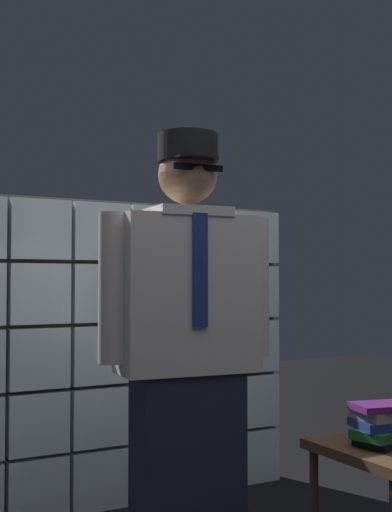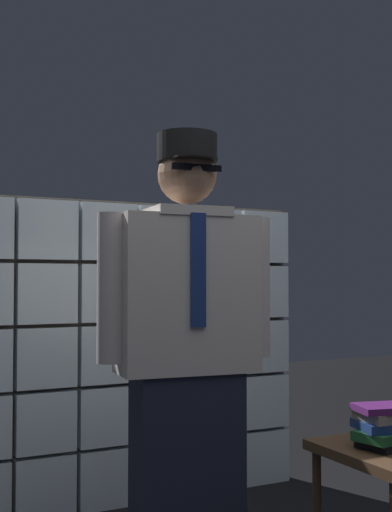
{
  "view_description": "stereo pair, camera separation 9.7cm",
  "coord_description": "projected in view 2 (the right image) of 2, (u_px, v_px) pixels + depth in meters",
  "views": [
    {
      "loc": [
        -1.33,
        -1.69,
        1.15
      ],
      "look_at": [
        -0.14,
        0.49,
        1.25
      ],
      "focal_mm": 45.99,
      "sensor_mm": 36.0,
      "label": 1
    },
    {
      "loc": [
        -1.25,
        -1.73,
        1.15
      ],
      "look_at": [
        -0.14,
        0.49,
        1.25
      ],
      "focal_mm": 45.99,
      "sensor_mm": 36.0,
      "label": 2
    }
  ],
  "objects": [
    {
      "name": "standing_person",
      "position": [
        187.0,
        353.0,
        2.41
      ],
      "size": [
        0.68,
        0.31,
        1.7
      ],
      "rotation": [
        0.0,
        0.0,
        -0.1
      ],
      "color": "#1E2333",
      "rests_on": "ground"
    },
    {
      "name": "glass_block_wall",
      "position": [
        135.0,
        353.0,
        3.43
      ],
      "size": [
        1.9,
        0.1,
        1.59
      ],
      "color": "silver",
      "rests_on": "ground"
    },
    {
      "name": "book_stack",
      "position": [
        386.0,
        426.0,
        2.53
      ],
      "size": [
        0.27,
        0.22,
        0.17
      ],
      "color": "black",
      "rests_on": "side_table"
    }
  ]
}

